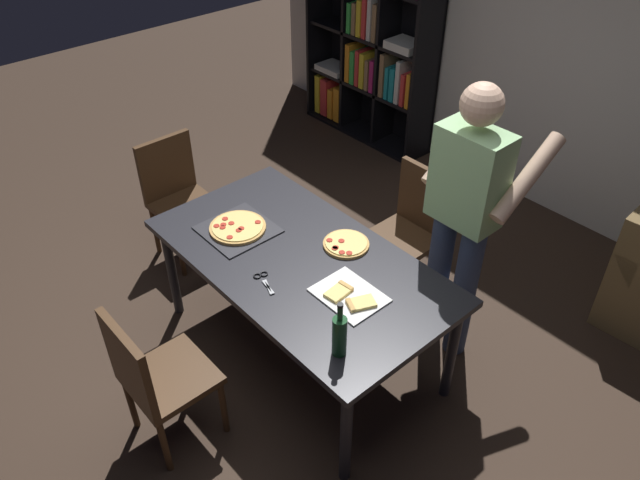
{
  "coord_description": "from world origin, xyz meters",
  "views": [
    {
      "loc": [
        2.07,
        -1.68,
        2.95
      ],
      "look_at": [
        0.0,
        0.15,
        0.8
      ],
      "focal_mm": 34.47,
      "sensor_mm": 36.0,
      "label": 1
    }
  ],
  "objects_px": {
    "bookshelf": "(374,36)",
    "chair_near_camera": "(153,376)",
    "dining_table": "(300,267)",
    "chair_left_end": "(177,192)",
    "person_serving_pizza": "(465,211)",
    "pepperoni_pizza_on_tray": "(238,228)",
    "wine_bottle": "(339,335)",
    "second_pizza_plain": "(346,244)",
    "kitchen_scissors": "(263,279)",
    "chair_far_side": "(412,224)"
  },
  "relations": [
    {
      "from": "wine_bottle",
      "to": "kitchen_scissors",
      "type": "bearing_deg",
      "value": 175.98
    },
    {
      "from": "chair_near_camera",
      "to": "pepperoni_pizza_on_tray",
      "type": "height_order",
      "value": "chair_near_camera"
    },
    {
      "from": "chair_far_side",
      "to": "kitchen_scissors",
      "type": "relative_size",
      "value": 4.53
    },
    {
      "from": "second_pizza_plain",
      "to": "pepperoni_pizza_on_tray",
      "type": "bearing_deg",
      "value": -144.5
    },
    {
      "from": "second_pizza_plain",
      "to": "wine_bottle",
      "type": "bearing_deg",
      "value": -45.71
    },
    {
      "from": "person_serving_pizza",
      "to": "second_pizza_plain",
      "type": "distance_m",
      "value": 0.69
    },
    {
      "from": "person_serving_pizza",
      "to": "wine_bottle",
      "type": "bearing_deg",
      "value": -82.81
    },
    {
      "from": "chair_left_end",
      "to": "chair_far_side",
      "type": "bearing_deg",
      "value": 35.02
    },
    {
      "from": "chair_far_side",
      "to": "dining_table",
      "type": "bearing_deg",
      "value": -90.0
    },
    {
      "from": "chair_left_end",
      "to": "person_serving_pizza",
      "type": "bearing_deg",
      "value": 21.44
    },
    {
      "from": "chair_left_end",
      "to": "wine_bottle",
      "type": "distance_m",
      "value": 2.1
    },
    {
      "from": "bookshelf",
      "to": "wine_bottle",
      "type": "xyz_separation_m",
      "value": [
        2.44,
        -2.69,
        -0.11
      ]
    },
    {
      "from": "person_serving_pizza",
      "to": "pepperoni_pizza_on_tray",
      "type": "bearing_deg",
      "value": -138.41
    },
    {
      "from": "bookshelf",
      "to": "pepperoni_pizza_on_tray",
      "type": "bearing_deg",
      "value": -61.85
    },
    {
      "from": "chair_far_side",
      "to": "person_serving_pizza",
      "type": "bearing_deg",
      "value": -22.71
    },
    {
      "from": "bookshelf",
      "to": "kitchen_scissors",
      "type": "bearing_deg",
      "value": -55.95
    },
    {
      "from": "chair_left_end",
      "to": "person_serving_pizza",
      "type": "distance_m",
      "value": 2.11
    },
    {
      "from": "dining_table",
      "to": "bookshelf",
      "type": "height_order",
      "value": "bookshelf"
    },
    {
      "from": "chair_near_camera",
      "to": "chair_far_side",
      "type": "height_order",
      "value": "same"
    },
    {
      "from": "bookshelf",
      "to": "chair_near_camera",
      "type": "bearing_deg",
      "value": -62.06
    },
    {
      "from": "pepperoni_pizza_on_tray",
      "to": "kitchen_scissors",
      "type": "distance_m",
      "value": 0.48
    },
    {
      "from": "pepperoni_pizza_on_tray",
      "to": "second_pizza_plain",
      "type": "bearing_deg",
      "value": 35.5
    },
    {
      "from": "person_serving_pizza",
      "to": "chair_far_side",
      "type": "bearing_deg",
      "value": 157.29
    },
    {
      "from": "second_pizza_plain",
      "to": "dining_table",
      "type": "bearing_deg",
      "value": -108.42
    },
    {
      "from": "chair_far_side",
      "to": "second_pizza_plain",
      "type": "bearing_deg",
      "value": -82.67
    },
    {
      "from": "chair_near_camera",
      "to": "second_pizza_plain",
      "type": "xyz_separation_m",
      "value": [
        0.09,
        1.24,
        0.25
      ]
    },
    {
      "from": "chair_far_side",
      "to": "person_serving_pizza",
      "type": "height_order",
      "value": "person_serving_pizza"
    },
    {
      "from": "bookshelf",
      "to": "pepperoni_pizza_on_tray",
      "type": "xyz_separation_m",
      "value": [
        1.33,
        -2.49,
        -0.21
      ]
    },
    {
      "from": "dining_table",
      "to": "chair_far_side",
      "type": "height_order",
      "value": "chair_far_side"
    },
    {
      "from": "kitchen_scissors",
      "to": "second_pizza_plain",
      "type": "distance_m",
      "value": 0.54
    },
    {
      "from": "dining_table",
      "to": "pepperoni_pizza_on_tray",
      "type": "height_order",
      "value": "pepperoni_pizza_on_tray"
    },
    {
      "from": "chair_near_camera",
      "to": "pepperoni_pizza_on_tray",
      "type": "relative_size",
      "value": 2.27
    },
    {
      "from": "wine_bottle",
      "to": "second_pizza_plain",
      "type": "xyz_separation_m",
      "value": [
        -0.57,
        0.58,
        -0.11
      ]
    },
    {
      "from": "bookshelf",
      "to": "person_serving_pizza",
      "type": "height_order",
      "value": "bookshelf"
    },
    {
      "from": "dining_table",
      "to": "chair_left_end",
      "type": "height_order",
      "value": "chair_left_end"
    },
    {
      "from": "chair_left_end",
      "to": "bookshelf",
      "type": "bearing_deg",
      "value": 99.34
    },
    {
      "from": "bookshelf",
      "to": "kitchen_scissors",
      "type": "distance_m",
      "value": 3.2
    },
    {
      "from": "chair_left_end",
      "to": "bookshelf",
      "type": "height_order",
      "value": "bookshelf"
    },
    {
      "from": "dining_table",
      "to": "chair_left_end",
      "type": "relative_size",
      "value": 2.0
    },
    {
      "from": "chair_far_side",
      "to": "chair_left_end",
      "type": "height_order",
      "value": "same"
    },
    {
      "from": "pepperoni_pizza_on_tray",
      "to": "second_pizza_plain",
      "type": "xyz_separation_m",
      "value": [
        0.53,
        0.38,
        -0.0
      ]
    },
    {
      "from": "chair_near_camera",
      "to": "chair_far_side",
      "type": "xyz_separation_m",
      "value": [
        0.0,
        1.94,
        0.0
      ]
    },
    {
      "from": "chair_far_side",
      "to": "chair_left_end",
      "type": "distance_m",
      "value": 1.69
    },
    {
      "from": "dining_table",
      "to": "chair_near_camera",
      "type": "relative_size",
      "value": 2.0
    },
    {
      "from": "chair_left_end",
      "to": "chair_near_camera",
      "type": "bearing_deg",
      "value": -35.02
    },
    {
      "from": "chair_far_side",
      "to": "second_pizza_plain",
      "type": "height_order",
      "value": "chair_far_side"
    },
    {
      "from": "dining_table",
      "to": "wine_bottle",
      "type": "relative_size",
      "value": 5.69
    },
    {
      "from": "person_serving_pizza",
      "to": "kitchen_scissors",
      "type": "relative_size",
      "value": 8.81
    },
    {
      "from": "dining_table",
      "to": "wine_bottle",
      "type": "distance_m",
      "value": 0.75
    },
    {
      "from": "person_serving_pizza",
      "to": "kitchen_scissors",
      "type": "distance_m",
      "value": 1.17
    }
  ]
}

